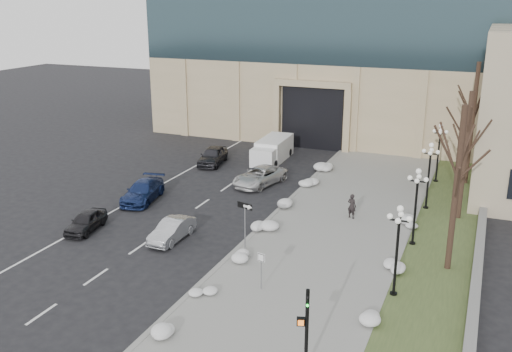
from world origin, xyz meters
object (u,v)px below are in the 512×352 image
(car_a, at_px, (86,221))
(car_c, at_px, (143,191))
(box_truck, at_px, (272,150))
(lamppost_b, at_px, (416,197))
(car_d, at_px, (260,176))
(pedestrian, at_px, (352,206))
(car_b, at_px, (172,230))
(car_e, at_px, (213,156))
(traffic_signal, at_px, (306,333))
(keep_sign, at_px, (261,264))
(lamppost_d, at_px, (439,145))
(lamppost_a, at_px, (398,239))
(lamppost_c, at_px, (429,167))
(one_way_sign, at_px, (247,212))

(car_a, bearing_deg, car_c, 78.50)
(box_truck, xyz_separation_m, lamppost_b, (14.26, -13.96, 2.13))
(car_d, relative_size, box_truck, 0.81)
(car_d, bearing_deg, pedestrian, -13.98)
(pedestrian, bearing_deg, car_b, 55.70)
(car_c, height_order, car_e, car_e)
(car_c, distance_m, traffic_signal, 22.26)
(keep_sign, bearing_deg, car_d, 125.76)
(pedestrian, bearing_deg, traffic_signal, 114.25)
(car_b, distance_m, box_truck, 18.75)
(car_c, bearing_deg, keep_sign, -46.08)
(car_c, distance_m, keep_sign, 15.75)
(box_truck, relative_size, lamppost_d, 1.31)
(car_a, bearing_deg, lamppost_d, 34.44)
(lamppost_a, height_order, lamppost_c, same)
(box_truck, xyz_separation_m, lamppost_d, (14.26, -0.96, 2.13))
(car_d, bearing_deg, lamppost_b, -15.23)
(car_b, bearing_deg, car_d, 86.33)
(car_b, relative_size, keep_sign, 1.86)
(car_a, xyz_separation_m, car_c, (0.22, 6.08, 0.09))
(keep_sign, relative_size, lamppost_c, 0.43)
(box_truck, bearing_deg, car_c, -111.90)
(lamppost_b, distance_m, lamppost_d, 13.00)
(car_b, relative_size, lamppost_d, 0.80)
(box_truck, xyz_separation_m, lamppost_c, (14.26, -7.46, 2.13))
(pedestrian, xyz_separation_m, one_way_sign, (-4.44, -7.06, 1.44))
(pedestrian, height_order, lamppost_b, lamppost_b)
(one_way_sign, height_order, lamppost_a, lamppost_a)
(car_e, distance_m, box_truck, 5.40)
(car_c, distance_m, lamppost_b, 19.24)
(car_a, relative_size, lamppost_b, 0.76)
(lamppost_b, bearing_deg, lamppost_d, 90.00)
(car_a, distance_m, car_e, 16.44)
(traffic_signal, xyz_separation_m, lamppost_c, (2.18, 20.43, 1.25))
(car_e, relative_size, keep_sign, 2.20)
(car_c, bearing_deg, lamppost_d, 22.19)
(lamppost_a, distance_m, lamppost_c, 13.00)
(car_e, distance_m, one_way_sign, 18.27)
(one_way_sign, relative_size, keep_sign, 1.41)
(lamppost_d, bearing_deg, lamppost_c, -90.00)
(keep_sign, height_order, lamppost_a, lamppost_a)
(box_truck, height_order, keep_sign, keep_sign)
(lamppost_a, relative_size, lamppost_d, 1.00)
(car_d, height_order, box_truck, box_truck)
(car_b, height_order, pedestrian, pedestrian)
(car_d, bearing_deg, one_way_sign, -57.20)
(keep_sign, relative_size, lamppost_b, 0.43)
(car_a, xyz_separation_m, one_way_sign, (10.55, 1.17, 1.78))
(keep_sign, bearing_deg, traffic_signal, -39.96)
(pedestrian, height_order, traffic_signal, traffic_signal)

